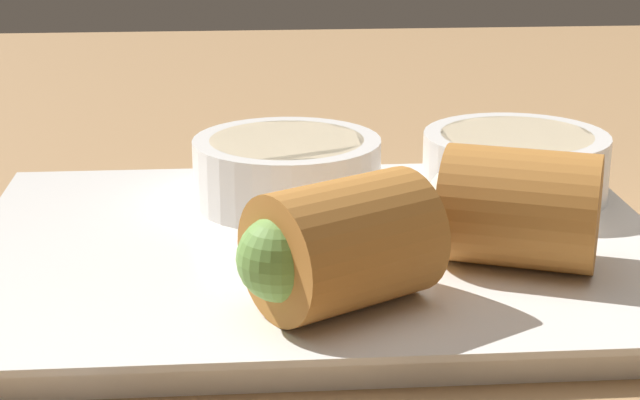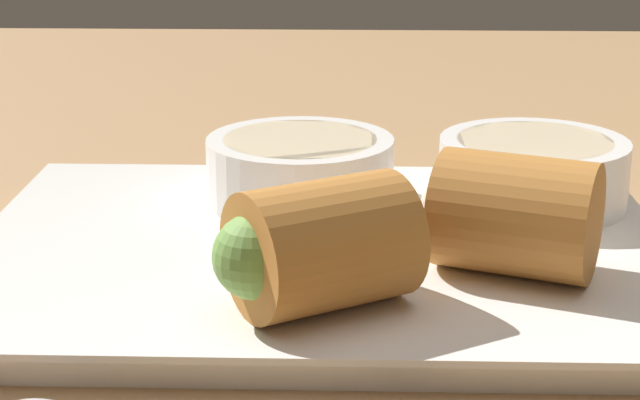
{
  "view_description": "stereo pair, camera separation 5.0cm",
  "coord_description": "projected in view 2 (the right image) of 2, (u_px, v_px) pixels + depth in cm",
  "views": [
    {
      "loc": [
        -1.4,
        -45.99,
        20.54
      ],
      "look_at": [
        2.15,
        -0.35,
        5.54
      ],
      "focal_mm": 60.0,
      "sensor_mm": 36.0,
      "label": 1
    },
    {
      "loc": [
        3.6,
        -46.1,
        20.54
      ],
      "look_at": [
        2.15,
        -0.35,
        5.54
      ],
      "focal_mm": 60.0,
      "sensor_mm": 36.0,
      "label": 2
    }
  ],
  "objects": [
    {
      "name": "table_surface",
      "position": [
        274.0,
        289.0,
        0.5
      ],
      "size": [
        180.0,
        140.0,
        2.0
      ],
      "color": "#A87F54",
      "rests_on": "ground"
    },
    {
      "name": "serving_plate",
      "position": [
        320.0,
        258.0,
        0.49
      ],
      "size": [
        31.94,
        24.24,
        1.5
      ],
      "color": "white",
      "rests_on": "table_surface"
    },
    {
      "name": "roll_front_left",
      "position": [
        506.0,
        214.0,
        0.45
      ],
      "size": [
        7.93,
        7.12,
        5.11
      ],
      "color": "#B77533",
      "rests_on": "serving_plate"
    },
    {
      "name": "roll_front_right",
      "position": [
        314.0,
        247.0,
        0.41
      ],
      "size": [
        8.2,
        7.72,
        5.11
      ],
      "color": "#B77533",
      "rests_on": "serving_plate"
    },
    {
      "name": "dipping_bowl_near",
      "position": [
        300.0,
        167.0,
        0.54
      ],
      "size": [
        9.48,
        9.48,
        3.3
      ],
      "color": "white",
      "rests_on": "serving_plate"
    },
    {
      "name": "dipping_bowl_far",
      "position": [
        533.0,
        169.0,
        0.54
      ],
      "size": [
        9.48,
        9.48,
        3.3
      ],
      "color": "white",
      "rests_on": "serving_plate"
    }
  ]
}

